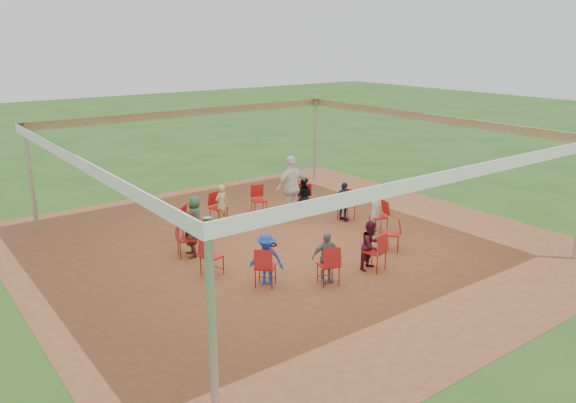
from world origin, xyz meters
TOP-DOWN VIEW (x-y plane):
  - ground at (0.00, 0.00)m, footprint 80.00×80.00m
  - dirt_patch at (0.00, 0.00)m, footprint 13.00×13.00m
  - tent at (0.00, 0.00)m, footprint 10.33×10.33m
  - chair_0 at (2.57, 0.58)m, footprint 0.52×0.51m
  - chair_1 at (1.94, 1.79)m, footprint 0.61×0.61m
  - chair_2 at (0.78, 2.52)m, footprint 0.53×0.55m
  - chair_3 at (-0.58, 2.57)m, footprint 0.51×0.52m
  - chair_4 at (-1.79, 1.94)m, footprint 0.61×0.61m
  - chair_5 at (-2.52, 0.78)m, footprint 0.55×0.53m
  - chair_6 at (-2.57, -0.58)m, footprint 0.52×0.51m
  - chair_7 at (-1.94, -1.79)m, footprint 0.61×0.61m
  - chair_8 at (-0.78, -2.52)m, footprint 0.53×0.55m
  - chair_9 at (0.58, -2.57)m, footprint 0.51×0.52m
  - chair_10 at (1.79, -1.94)m, footprint 0.61×0.61m
  - chair_11 at (2.52, -0.78)m, footprint 0.55×0.53m
  - person_seated_0 at (2.46, 0.55)m, footprint 0.49×0.74m
  - person_seated_1 at (1.85, 1.71)m, footprint 0.62×0.63m
  - person_seated_2 at (-0.55, 2.46)m, footprint 0.47×0.36m
  - person_seated_3 at (-1.71, 1.85)m, footprint 0.63×0.61m
  - person_seated_4 at (-2.40, 0.75)m, footprint 0.70×1.14m
  - person_seated_5 at (-1.85, -1.71)m, footprint 0.78×0.80m
  - person_seated_6 at (-0.75, -2.40)m, footprint 0.75×0.53m
  - person_seated_7 at (0.55, -2.46)m, footprint 0.62×0.44m
  - person_seated_8 at (2.40, -0.75)m, footprint 0.39×0.48m
  - standing_person at (1.37, 1.64)m, footprint 1.11×0.58m
  - cable_coil at (-0.43, 0.17)m, footprint 0.39×0.39m
  - laptop at (2.30, 0.52)m, footprint 0.34×0.39m

SIDE VIEW (x-z plane):
  - ground at x=0.00m, z-range 0.00..0.00m
  - dirt_patch at x=0.00m, z-range 0.01..0.01m
  - cable_coil at x=-0.43m, z-range 0.01..0.04m
  - chair_0 at x=2.57m, z-range 0.00..0.90m
  - chair_1 at x=1.94m, z-range 0.00..0.90m
  - chair_2 at x=0.78m, z-range 0.00..0.90m
  - chair_3 at x=-0.58m, z-range 0.00..0.90m
  - chair_4 at x=-1.79m, z-range 0.00..0.90m
  - chair_5 at x=-2.52m, z-range 0.00..0.90m
  - chair_6 at x=-2.57m, z-range 0.00..0.90m
  - chair_7 at x=-1.94m, z-range 0.00..0.90m
  - chair_8 at x=-0.78m, z-range 0.00..0.90m
  - chair_9 at x=0.58m, z-range 0.00..0.90m
  - chair_10 at x=1.79m, z-range 0.00..0.90m
  - chair_11 at x=2.52m, z-range 0.00..0.90m
  - laptop at x=2.30m, z-range 0.44..0.68m
  - person_seated_0 at x=2.46m, z-range 0.01..1.16m
  - person_seated_1 at x=1.85m, z-range 0.01..1.16m
  - person_seated_2 at x=-0.55m, z-range 0.01..1.16m
  - person_seated_3 at x=-1.71m, z-range 0.01..1.16m
  - person_seated_4 at x=-2.40m, z-range 0.01..1.16m
  - person_seated_5 at x=-1.85m, z-range 0.01..1.16m
  - person_seated_6 at x=-0.75m, z-range 0.01..1.16m
  - person_seated_7 at x=0.55m, z-range 0.01..1.16m
  - person_seated_8 at x=2.40m, z-range 0.01..1.16m
  - standing_person at x=1.37m, z-range 0.01..1.90m
  - tent at x=0.00m, z-range 0.87..3.87m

